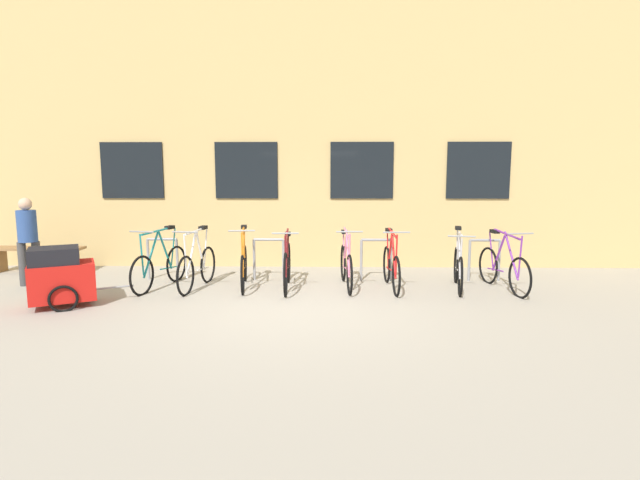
% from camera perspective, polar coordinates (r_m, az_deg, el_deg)
% --- Properties ---
extents(ground_plane, '(42.00, 42.00, 0.00)m').
position_cam_1_polar(ground_plane, '(7.53, -3.11, -7.72)').
color(ground_plane, '#9E998E').
extents(storefront_building, '(28.00, 6.96, 6.84)m').
position_cam_1_polar(storefront_building, '(13.97, -1.08, 13.63)').
color(storefront_building, tan).
rests_on(storefront_building, ground).
extents(bike_rack, '(6.60, 0.05, 0.79)m').
position_cam_1_polar(bike_rack, '(9.27, 0.26, -1.69)').
color(bike_rack, gray).
rests_on(bike_rack, ground).
extents(bicycle_white, '(0.44, 1.66, 1.08)m').
position_cam_1_polar(bicycle_white, '(8.92, -13.87, -2.95)').
color(bicycle_white, black).
rests_on(bicycle_white, ground).
extents(bicycle_silver, '(0.47, 1.69, 1.07)m').
position_cam_1_polar(bicycle_silver, '(8.97, 15.54, -2.98)').
color(bicycle_silver, black).
rests_on(bicycle_silver, ground).
extents(bicycle_red, '(0.44, 1.72, 1.07)m').
position_cam_1_polar(bicycle_red, '(8.74, 8.16, -3.03)').
color(bicycle_red, black).
rests_on(bicycle_red, ground).
extents(bicycle_maroon, '(0.44, 1.80, 1.06)m').
position_cam_1_polar(bicycle_maroon, '(8.67, -3.78, -2.96)').
color(bicycle_maroon, black).
rests_on(bicycle_maroon, ground).
extents(bicycle_teal, '(0.55, 1.73, 1.08)m').
position_cam_1_polar(bicycle_teal, '(9.15, -17.83, -2.82)').
color(bicycle_teal, black).
rests_on(bicycle_teal, ground).
extents(bicycle_pink, '(0.44, 1.77, 1.07)m').
position_cam_1_polar(bicycle_pink, '(8.76, 3.02, -2.92)').
color(bicycle_pink, black).
rests_on(bicycle_pink, ground).
extents(bicycle_purple, '(0.47, 1.72, 1.07)m').
position_cam_1_polar(bicycle_purple, '(9.11, 20.23, -3.01)').
color(bicycle_purple, black).
rests_on(bicycle_purple, ground).
extents(bicycle_orange, '(0.44, 1.72, 1.08)m').
position_cam_1_polar(bicycle_orange, '(8.88, -8.72, -2.86)').
color(bicycle_orange, black).
rests_on(bicycle_orange, ground).
extents(bike_trailer, '(1.43, 0.95, 0.92)m').
position_cam_1_polar(bike_trailer, '(8.44, -27.56, -3.68)').
color(bike_trailer, red).
rests_on(bike_trailer, ground).
extents(wooden_bench, '(1.89, 0.40, 0.51)m').
position_cam_1_polar(wooden_bench, '(11.54, -29.75, -1.35)').
color(wooden_bench, olive).
rests_on(wooden_bench, ground).
extents(person_by_bench, '(0.33, 0.32, 1.56)m').
position_cam_1_polar(person_by_bench, '(10.21, -30.47, 0.45)').
color(person_by_bench, '#3F3F42').
rests_on(person_by_bench, ground).
extents(backpack, '(0.31, 0.24, 0.44)m').
position_cam_1_polar(backpack, '(9.86, -28.56, -3.63)').
color(backpack, '#1E4C1E').
rests_on(backpack, ground).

